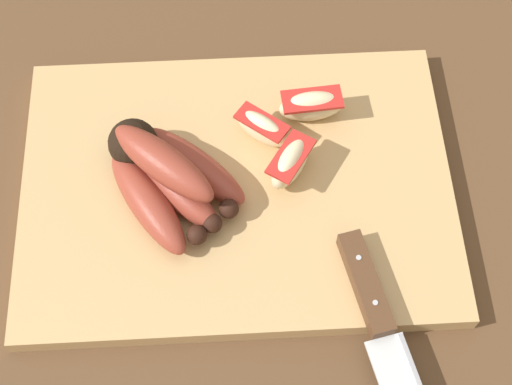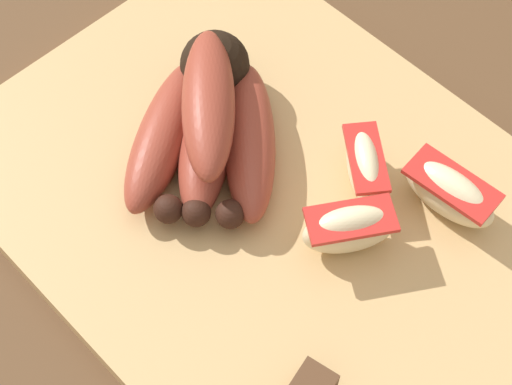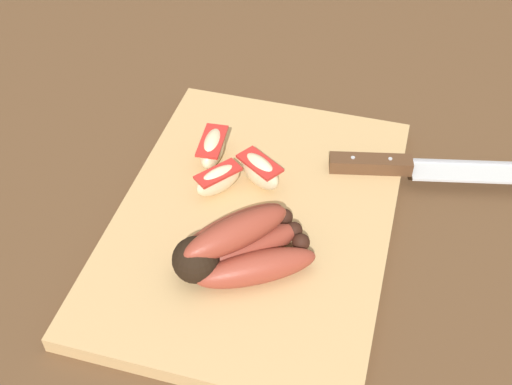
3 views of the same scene
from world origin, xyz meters
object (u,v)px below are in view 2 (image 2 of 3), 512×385
(banana_bunch, at_px, (208,121))
(apple_wedge_far, at_px, (349,229))
(apple_wedge_middle, at_px, (449,192))
(apple_wedge_near, at_px, (364,166))

(banana_bunch, bearing_deg, apple_wedge_far, -175.96)
(banana_bunch, relative_size, apple_wedge_middle, 2.32)
(apple_wedge_near, xyz_separation_m, apple_wedge_far, (-0.03, 0.04, 0.00))
(apple_wedge_near, relative_size, apple_wedge_middle, 0.88)
(banana_bunch, bearing_deg, apple_wedge_near, -151.88)
(apple_wedge_near, height_order, apple_wedge_middle, same)
(apple_wedge_near, distance_m, apple_wedge_far, 0.05)
(banana_bunch, height_order, apple_wedge_middle, banana_bunch)
(apple_wedge_far, bearing_deg, apple_wedge_middle, -111.66)
(banana_bunch, distance_m, apple_wedge_middle, 0.17)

